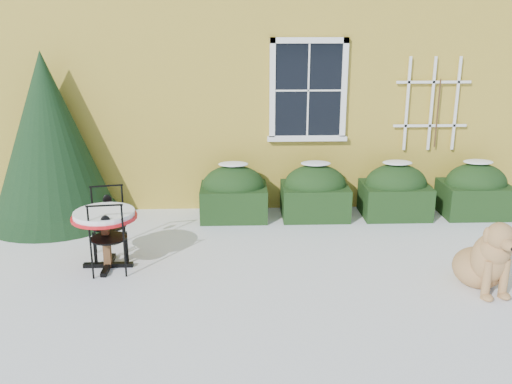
{
  "coord_description": "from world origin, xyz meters",
  "views": [
    {
      "loc": [
        -0.26,
        -6.11,
        3.1
      ],
      "look_at": [
        0.0,
        1.0,
        0.9
      ],
      "focal_mm": 40.0,
      "sensor_mm": 36.0,
      "label": 1
    }
  ],
  "objects_px": {
    "evergreen_shrub": "(51,154)",
    "patio_chair_near": "(108,237)",
    "bistro_table": "(105,221)",
    "patio_chair_far": "(109,223)",
    "dog": "(486,260)"
  },
  "relations": [
    {
      "from": "patio_chair_far",
      "to": "patio_chair_near",
      "type": "bearing_deg",
      "value": -89.83
    },
    {
      "from": "evergreen_shrub",
      "to": "bistro_table",
      "type": "relative_size",
      "value": 3.2
    },
    {
      "from": "patio_chair_near",
      "to": "bistro_table",
      "type": "bearing_deg",
      "value": -73.55
    },
    {
      "from": "bistro_table",
      "to": "patio_chair_near",
      "type": "height_order",
      "value": "patio_chair_near"
    },
    {
      "from": "evergreen_shrub",
      "to": "bistro_table",
      "type": "distance_m",
      "value": 2.3
    },
    {
      "from": "patio_chair_near",
      "to": "dog",
      "type": "bearing_deg",
      "value": 165.42
    },
    {
      "from": "patio_chair_far",
      "to": "bistro_table",
      "type": "bearing_deg",
      "value": -95.48
    },
    {
      "from": "patio_chair_far",
      "to": "dog",
      "type": "height_order",
      "value": "patio_chair_far"
    },
    {
      "from": "bistro_table",
      "to": "patio_chair_near",
      "type": "xyz_separation_m",
      "value": [
        0.07,
        -0.16,
        -0.16
      ]
    },
    {
      "from": "bistro_table",
      "to": "patio_chair_near",
      "type": "distance_m",
      "value": 0.24
    },
    {
      "from": "evergreen_shrub",
      "to": "bistro_table",
      "type": "bearing_deg",
      "value": -57.59
    },
    {
      "from": "patio_chair_near",
      "to": "patio_chair_far",
      "type": "height_order",
      "value": "same"
    },
    {
      "from": "evergreen_shrub",
      "to": "patio_chair_near",
      "type": "bearing_deg",
      "value": -58.27
    },
    {
      "from": "bistro_table",
      "to": "patio_chair_far",
      "type": "relative_size",
      "value": 0.86
    },
    {
      "from": "patio_chair_far",
      "to": "dog",
      "type": "distance_m",
      "value": 4.76
    }
  ]
}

